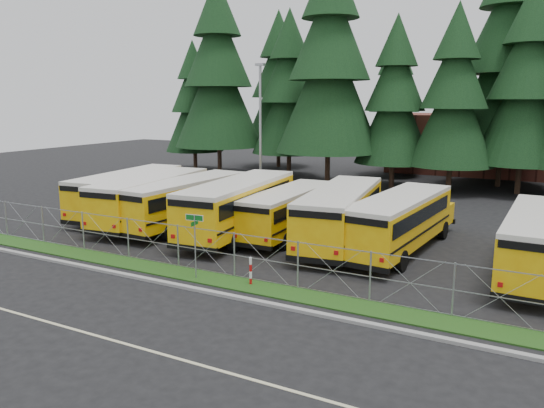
% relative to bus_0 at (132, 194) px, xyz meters
% --- Properties ---
extents(ground, '(120.00, 120.00, 0.00)m').
position_rel_bus_0_xyz_m(ground, '(13.63, -6.47, -1.45)').
color(ground, black).
rests_on(ground, ground).
extents(curb, '(50.00, 0.25, 0.12)m').
position_rel_bus_0_xyz_m(curb, '(13.63, -9.57, -1.39)').
color(curb, gray).
rests_on(curb, ground).
extents(grass_verge, '(50.00, 1.40, 0.06)m').
position_rel_bus_0_xyz_m(grass_verge, '(13.63, -8.17, -1.42)').
color(grass_verge, '#183F12').
rests_on(grass_verge, ground).
extents(road_lane_line, '(50.00, 0.12, 0.01)m').
position_rel_bus_0_xyz_m(road_lane_line, '(13.63, -14.47, -1.44)').
color(road_lane_line, beige).
rests_on(road_lane_line, ground).
extents(chainlink_fence, '(44.00, 0.10, 2.00)m').
position_rel_bus_0_xyz_m(chainlink_fence, '(13.63, -7.47, -0.45)').
color(chainlink_fence, '#95999D').
rests_on(chainlink_fence, ground).
extents(brick_building, '(22.00, 10.00, 6.00)m').
position_rel_bus_0_xyz_m(brick_building, '(19.63, 33.53, 1.55)').
color(brick_building, brown).
rests_on(brick_building, ground).
extents(bus_0, '(3.81, 11.26, 2.90)m').
position_rel_bus_0_xyz_m(bus_0, '(0.00, 0.00, 0.00)').
color(bus_0, '#E7A107').
rests_on(bus_0, ground).
extents(bus_1, '(3.83, 11.46, 2.95)m').
position_rel_bus_0_xyz_m(bus_1, '(2.84, -1.01, 0.03)').
color(bus_1, '#E7A107').
rests_on(bus_1, ground).
extents(bus_2, '(3.09, 11.19, 2.91)m').
position_rel_bus_0_xyz_m(bus_2, '(5.29, -0.78, 0.01)').
color(bus_2, '#E7A107').
rests_on(bus_2, ground).
extents(bus_3, '(3.82, 12.04, 3.10)m').
position_rel_bus_0_xyz_m(bus_3, '(9.01, -0.87, 0.10)').
color(bus_3, '#E7A107').
rests_on(bus_3, ground).
extents(bus_4, '(2.56, 10.04, 2.62)m').
position_rel_bus_0_xyz_m(bus_4, '(11.53, 0.23, -0.14)').
color(bus_4, '#E7A107').
rests_on(bus_4, ground).
extents(bus_5, '(4.18, 11.71, 3.00)m').
position_rel_bus_0_xyz_m(bus_5, '(14.73, -0.10, 0.05)').
color(bus_5, '#E7A107').
rests_on(bus_5, ground).
extents(bus_6, '(3.50, 11.16, 2.88)m').
position_rel_bus_0_xyz_m(bus_6, '(17.89, -0.07, -0.01)').
color(bus_6, '#E7A107').
rests_on(bus_6, ground).
extents(bus_east, '(2.79, 10.89, 2.84)m').
position_rel_bus_0_xyz_m(bus_east, '(24.05, -1.06, -0.03)').
color(bus_east, '#E7A107').
rests_on(bus_east, ground).
extents(street_sign, '(0.84, 0.55, 2.81)m').
position_rel_bus_0_xyz_m(street_sign, '(11.28, -8.41, 0.59)').
color(street_sign, '#95999D').
rests_on(street_sign, ground).
extents(striped_bollard, '(0.11, 0.11, 1.20)m').
position_rel_bus_0_xyz_m(striped_bollard, '(13.74, -7.99, -0.85)').
color(striped_bollard, '#B20C0C').
rests_on(striped_bollard, ground).
extents(light_standard, '(0.70, 0.35, 10.14)m').
position_rel_bus_0_xyz_m(light_standard, '(4.71, 8.98, 4.05)').
color(light_standard, '#95999D').
rests_on(light_standard, ground).
extents(conifer_0, '(6.21, 6.21, 13.73)m').
position_rel_bus_0_xyz_m(conifer_0, '(-10.30, 21.15, 5.42)').
color(conifer_0, black).
rests_on(conifer_0, ground).
extents(conifer_1, '(8.78, 8.78, 19.41)m').
position_rel_bus_0_xyz_m(conifer_1, '(-5.88, 19.29, 8.26)').
color(conifer_1, black).
rests_on(conifer_1, ground).
extents(conifer_2, '(7.26, 7.26, 16.06)m').
position_rel_bus_0_xyz_m(conifer_2, '(1.20, 20.99, 6.58)').
color(conifer_2, black).
rests_on(conifer_2, ground).
extents(conifer_3, '(9.17, 9.17, 20.28)m').
position_rel_bus_0_xyz_m(conifer_3, '(6.60, 17.81, 8.69)').
color(conifer_3, black).
rests_on(conifer_3, ground).
extents(conifer_4, '(6.59, 6.59, 14.57)m').
position_rel_bus_0_xyz_m(conifer_4, '(12.01, 19.31, 5.84)').
color(conifer_4, black).
rests_on(conifer_4, ground).
extents(conifer_5, '(6.82, 6.82, 15.09)m').
position_rel_bus_0_xyz_m(conifer_5, '(16.87, 18.95, 6.10)').
color(conifer_5, black).
rests_on(conifer_5, ground).
extents(conifer_6, '(7.55, 7.55, 16.70)m').
position_rel_bus_0_xyz_m(conifer_6, '(21.94, 20.89, 6.90)').
color(conifer_6, black).
rests_on(conifer_6, ground).
extents(conifer_10, '(7.75, 7.75, 17.15)m').
position_rel_bus_0_xyz_m(conifer_10, '(-3.35, 27.53, 7.13)').
color(conifer_10, black).
rests_on(conifer_10, ground).
extents(conifer_11, '(6.35, 6.35, 14.04)m').
position_rel_bus_0_xyz_m(conifer_11, '(10.03, 26.38, 5.57)').
color(conifer_11, black).
rests_on(conifer_11, ground).
extents(conifer_12, '(9.68, 9.68, 21.40)m').
position_rel_bus_0_xyz_m(conifer_12, '(20.16, 24.17, 9.25)').
color(conifer_12, black).
rests_on(conifer_12, ground).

